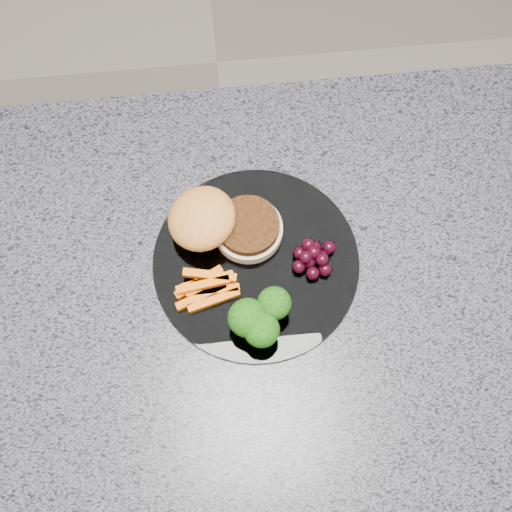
{
  "coord_description": "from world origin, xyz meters",
  "views": [
    {
      "loc": [
        -0.01,
        -0.27,
        1.74
      ],
      "look_at": [
        0.02,
        0.04,
        0.93
      ],
      "focal_mm": 50.0,
      "sensor_mm": 36.0,
      "label": 1
    }
  ],
  "objects": [
    {
      "name": "carrot_sticks",
      "position": [
        -0.05,
        0.01,
        0.91
      ],
      "size": [
        0.08,
        0.06,
        0.02
      ],
      "rotation": [
        0.0,
        0.0,
        -0.13
      ],
      "color": "#DD5B03",
      "rests_on": "plate"
    },
    {
      "name": "room",
      "position": [
        0.0,
        0.0,
        1.35
      ],
      "size": [
        4.02,
        4.02,
        2.7
      ],
      "color": "gray",
      "rests_on": "ground"
    },
    {
      "name": "broccoli",
      "position": [
        0.01,
        -0.05,
        0.94
      ],
      "size": [
        0.08,
        0.07,
        0.06
      ],
      "rotation": [
        0.0,
        0.0,
        0.23
      ],
      "color": "olive",
      "rests_on": "plate"
    },
    {
      "name": "burger",
      "position": [
        -0.02,
        0.08,
        0.93
      ],
      "size": [
        0.15,
        0.11,
        0.05
      ],
      "rotation": [
        0.0,
        0.0,
        -0.1
      ],
      "color": "beige",
      "rests_on": "plate"
    },
    {
      "name": "countertop",
      "position": [
        0.0,
        0.0,
        0.88
      ],
      "size": [
        1.2,
        0.6,
        0.04
      ],
      "primitive_type": "cube",
      "color": "#55545F",
      "rests_on": "island_cabinet"
    },
    {
      "name": "island_cabinet",
      "position": [
        0.0,
        0.0,
        0.43
      ],
      "size": [
        1.2,
        0.6,
        0.86
      ],
      "primitive_type": "cube",
      "color": "brown",
      "rests_on": "ground"
    },
    {
      "name": "plate",
      "position": [
        0.02,
        0.04,
        0.9
      ],
      "size": [
        0.26,
        0.26,
        0.01
      ],
      "primitive_type": "cylinder",
      "color": "white",
      "rests_on": "countertop"
    },
    {
      "name": "grape_bunch",
      "position": [
        0.09,
        0.03,
        0.92
      ],
      "size": [
        0.06,
        0.05,
        0.03
      ],
      "rotation": [
        0.0,
        0.0,
        0.01
      ],
      "color": "black",
      "rests_on": "plate"
    }
  ]
}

